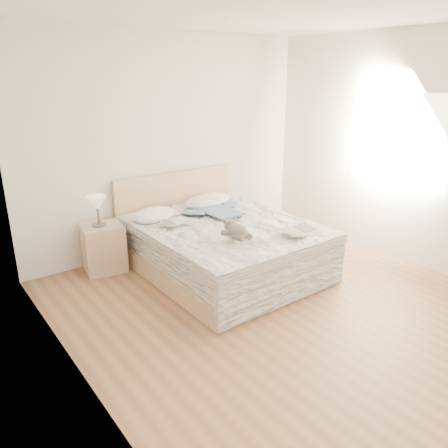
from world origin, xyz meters
The scene contains 16 objects.
floor centered at (0.00, 0.00, 0.00)m, with size 4.00×4.50×0.00m, color brown.
ceiling centered at (0.00, 0.00, 2.70)m, with size 4.00×4.50×0.00m, color silver.
wall_back centered at (0.00, 2.25, 1.35)m, with size 4.00×0.02×2.70m, color silver.
wall_left centered at (-2.00, 0.00, 1.35)m, with size 0.02×4.50×2.70m, color silver.
wall_right centered at (2.00, 0.00, 1.35)m, with size 0.02×4.50×2.70m, color silver.
window centered at (1.99, 0.30, 1.45)m, with size 0.02×1.30×1.10m, color white.
bed centered at (0.00, 1.19, 0.31)m, with size 1.72×2.14×1.00m.
nightstand centered at (-1.10, 2.00, 0.28)m, with size 0.45×0.40×0.56m, color tan.
table_lamp centered at (-1.13, 2.00, 0.81)m, with size 0.26×0.26×0.35m.
pillow_left centered at (-0.55, 1.75, 0.64)m, with size 0.54×0.38×0.16m, color white.
pillow_middle centered at (0.22, 1.83, 0.64)m, with size 0.56×0.39×0.17m, color white.
pillow_right centered at (0.36, 1.87, 0.64)m, with size 0.56×0.39×0.17m, color white.
blouse centered at (0.17, 1.42, 0.63)m, with size 0.56×0.60×0.02m, color #365671, non-canonical shape.
photo_book centered at (-0.49, 1.40, 0.63)m, with size 0.30×0.21×0.02m, color silver.
childrens_book centered at (0.41, 0.37, 0.63)m, with size 0.39×0.27×0.03m, color #EFE5C4.
teddy_bear centered at (-0.25, 0.58, 0.65)m, with size 0.23×0.32×0.17m, color #655D4E, non-canonical shape.
Camera 1 is at (-2.81, -2.60, 2.20)m, focal length 35.00 mm.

